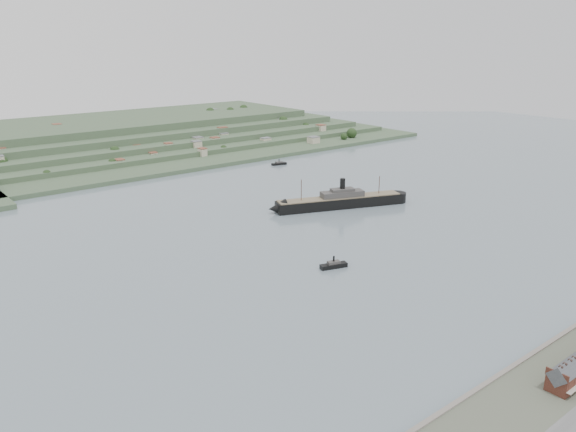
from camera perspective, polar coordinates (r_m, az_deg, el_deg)
ground at (r=350.05m, az=3.21°, el=-3.18°), size 1400.00×1400.00×0.00m
far_peninsula at (r=691.41m, az=-17.37°, el=7.46°), size 760.00×309.00×30.00m
steamship at (r=430.48m, az=4.92°, el=1.48°), size 108.51×50.59×27.16m
tugboat at (r=319.18m, az=4.66°, el=-4.98°), size 16.41×8.65×7.14m
ferry_east at (r=578.47m, az=-0.92°, el=5.36°), size 16.51×7.34×5.99m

